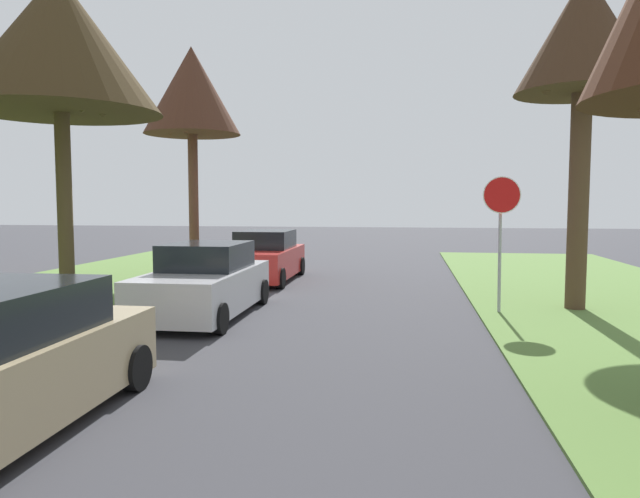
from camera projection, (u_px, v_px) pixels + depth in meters
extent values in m
cylinder|color=#9EA0A5|center=(500.00, 261.00, 12.78)|extent=(0.07, 0.20, 2.25)
cylinder|color=white|center=(502.00, 195.00, 12.58)|extent=(0.81, 0.08, 0.81)
cylinder|color=red|center=(502.00, 195.00, 12.58)|extent=(0.76, 0.09, 0.76)
cylinder|color=#4E3826|center=(578.00, 202.00, 13.04)|extent=(0.44, 0.44, 4.82)
cone|color=#3F2A1B|center=(584.00, 32.00, 12.74)|extent=(2.94, 2.94, 2.63)
cylinder|color=#4E3826|center=(552.00, 69.00, 13.12)|extent=(0.71, 1.41, 1.32)
cylinder|color=#4E3826|center=(568.00, 73.00, 12.55)|extent=(0.89, 1.02, 0.92)
cylinder|color=#4E3826|center=(618.00, 68.00, 12.73)|extent=(0.28, 1.59, 1.22)
cylinder|color=#4B3E24|center=(65.00, 215.00, 12.42)|extent=(0.32, 0.32, 4.29)
cone|color=#3C2E19|center=(59.00, 43.00, 12.13)|extent=(4.17, 4.17, 2.89)
cylinder|color=#4B3E24|center=(60.00, 74.00, 11.78)|extent=(0.94, 0.65, 1.52)
cylinder|color=#4B3E24|center=(79.00, 85.00, 11.92)|extent=(0.58, 1.24, 1.16)
cylinder|color=brown|center=(194.00, 205.00, 19.46)|extent=(0.32, 0.32, 4.66)
cone|color=#472A1D|center=(192.00, 91.00, 19.16)|extent=(3.18, 3.18, 2.87)
cylinder|color=brown|center=(176.00, 118.00, 18.84)|extent=(1.08, 0.89, 1.10)
cylinder|color=brown|center=(193.00, 113.00, 19.71)|extent=(1.12, 0.45, 1.66)
cylinder|color=brown|center=(179.00, 119.00, 19.42)|extent=(0.40, 1.13, 1.16)
cylinder|color=black|center=(136.00, 368.00, 7.57)|extent=(0.21, 0.60, 0.60)
cylinder|color=black|center=(14.00, 363.00, 7.81)|extent=(0.21, 0.60, 0.60)
cube|color=#BCBCC1|center=(204.00, 289.00, 12.52)|extent=(1.86, 4.42, 0.85)
cube|color=black|center=(207.00, 256.00, 12.68)|extent=(1.62, 2.04, 0.56)
cylinder|color=black|center=(220.00, 319.00, 10.79)|extent=(0.21, 0.60, 0.60)
cylinder|color=black|center=(131.00, 316.00, 11.04)|extent=(0.21, 0.60, 0.60)
cylinder|color=black|center=(262.00, 292.00, 14.05)|extent=(0.21, 0.60, 0.60)
cylinder|color=black|center=(193.00, 290.00, 14.29)|extent=(0.21, 0.60, 0.60)
cube|color=red|center=(264.00, 262.00, 18.26)|extent=(1.86, 4.42, 0.85)
cube|color=black|center=(266.00, 239.00, 18.42)|extent=(1.62, 2.04, 0.56)
cylinder|color=black|center=(281.00, 278.00, 16.53)|extent=(0.21, 0.60, 0.60)
cylinder|color=black|center=(222.00, 277.00, 16.78)|extent=(0.21, 0.60, 0.60)
cylinder|color=black|center=(301.00, 266.00, 19.79)|extent=(0.21, 0.60, 0.60)
cylinder|color=black|center=(251.00, 265.00, 20.04)|extent=(0.21, 0.60, 0.60)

